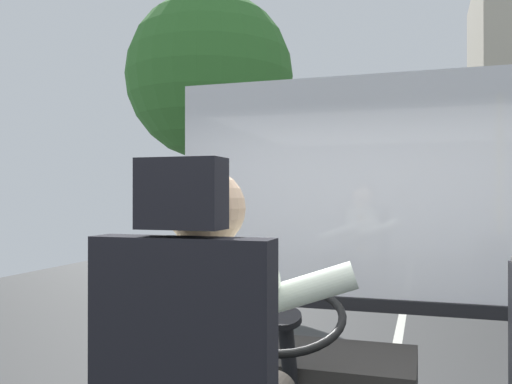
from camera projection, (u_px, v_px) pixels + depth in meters
name	position (u px, v px, depth m)	size (l,w,h in m)	color
ground	(406.00, 296.00, 10.17)	(18.00, 44.00, 0.06)	#383838
bus_driver	(213.00, 351.00, 1.54)	(0.79, 0.58, 0.84)	#332D28
windshield_panel	(368.00, 219.00, 3.33)	(2.50, 0.08, 1.48)	silver
street_tree	(210.00, 78.00, 10.28)	(3.20, 3.20, 5.80)	#4C3828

